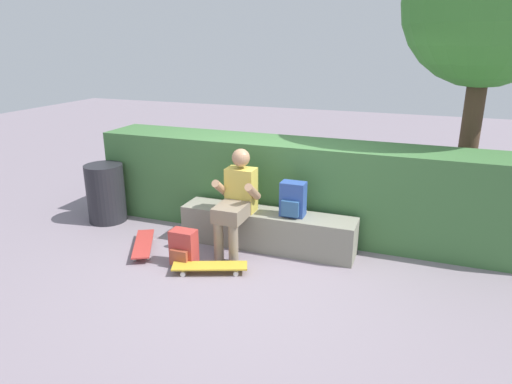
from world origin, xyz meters
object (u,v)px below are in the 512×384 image
object	(u,v)px
backpack_on_bench	(293,200)
backpack_on_ground	(183,248)
bench_main	(267,229)
trash_bin	(106,193)
person_skater	(236,198)
skateboard_near_person	(210,266)
skateboard_beside_bench	(143,244)

from	to	relation	value
backpack_on_bench	backpack_on_ground	world-z (taller)	backpack_on_bench
bench_main	trash_bin	bearing A→B (deg)	179.12
person_skater	skateboard_near_person	world-z (taller)	person_skater
bench_main	backpack_on_ground	world-z (taller)	bench_main
bench_main	person_skater	size ratio (longest dim) A/B	1.75
skateboard_near_person	trash_bin	xyz separation A→B (m)	(-1.99, 0.87, 0.32)
person_skater	skateboard_beside_bench	size ratio (longest dim) A/B	1.50
backpack_on_bench	trash_bin	distance (m)	2.67
skateboard_beside_bench	backpack_on_ground	distance (m)	0.66
person_skater	backpack_on_bench	world-z (taller)	person_skater
person_skater	backpack_on_bench	bearing A→B (deg)	17.89
person_skater	skateboard_beside_bench	distance (m)	1.25
skateboard_beside_bench	backpack_on_bench	world-z (taller)	backpack_on_bench
bench_main	backpack_on_bench	world-z (taller)	backpack_on_bench
backpack_on_ground	bench_main	bearing A→B (deg)	46.14
backpack_on_bench	bench_main	bearing A→B (deg)	178.25
skateboard_near_person	backpack_on_ground	world-z (taller)	backpack_on_ground
bench_main	trash_bin	distance (m)	2.35
bench_main	trash_bin	xyz separation A→B (m)	(-2.35, 0.04, 0.17)
trash_bin	backpack_on_ground	bearing A→B (deg)	-25.78
skateboard_beside_bench	backpack_on_ground	world-z (taller)	backpack_on_ground
skateboard_beside_bench	backpack_on_ground	size ratio (longest dim) A/B	1.99
person_skater	skateboard_beside_bench	bearing A→B (deg)	-159.52
backpack_on_ground	trash_bin	bearing A→B (deg)	154.22
person_skater	backpack_on_bench	size ratio (longest dim) A/B	3.00
person_skater	skateboard_near_person	xyz separation A→B (m)	(-0.05, -0.63, -0.57)
person_skater	skateboard_beside_bench	xyz separation A→B (m)	(-1.05, -0.39, -0.57)
trash_bin	backpack_on_bench	bearing A→B (deg)	-0.99
backpack_on_ground	backpack_on_bench	bearing A→B (deg)	35.72
skateboard_near_person	skateboard_beside_bench	xyz separation A→B (m)	(-0.99, 0.24, 0.00)
person_skater	skateboard_beside_bench	world-z (taller)	person_skater
skateboard_near_person	backpack_on_bench	xyz separation A→B (m)	(0.67, 0.82, 0.57)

